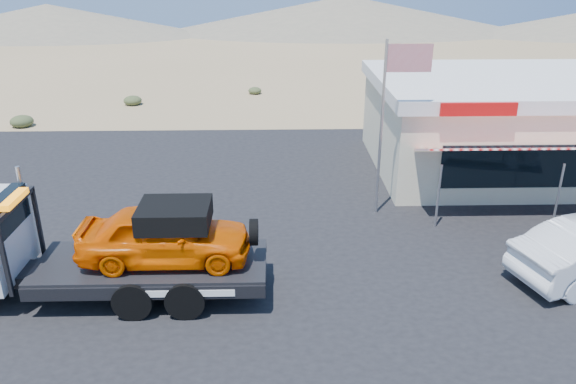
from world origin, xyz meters
name	(u,v)px	position (x,y,z in m)	size (l,w,h in m)	color
ground	(236,282)	(0.00, 0.00, 0.00)	(120.00, 120.00, 0.00)	#937C54
asphalt_lot	(302,232)	(2.00, 3.00, 0.01)	(32.00, 24.00, 0.02)	black
tow_truck	(88,243)	(-3.73, -0.55, 1.55)	(8.59, 2.55, 2.87)	black
jerky_store	(498,123)	(10.50, 8.97, 1.99)	(10.40, 9.97, 3.90)	beige
flagpole	(389,109)	(4.93, 4.50, 3.76)	(1.55, 0.10, 6.00)	#99999E
distant_hills	(180,18)	(-9.77, 55.14, 1.89)	(126.00, 48.00, 4.20)	#726B59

